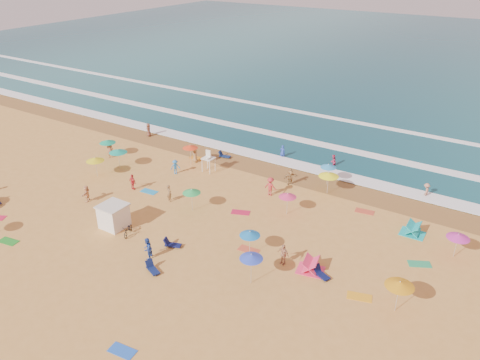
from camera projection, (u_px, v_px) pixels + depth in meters
The scene contains 13 objects.
ground at pixel (182, 213), 42.66m from camera, with size 220.00×220.00×0.00m, color gold.
ocean at pixel (415, 54), 106.08m from camera, with size 220.00×140.00×0.18m, color #0C4756.
wet_sand at pixel (253, 165), 52.10m from camera, with size 220.00×220.00×0.00m, color olive.
surf_foam at pixel (289, 139), 58.72m from camera, with size 200.00×18.70×0.05m.
cabana at pixel (114, 216), 40.18m from camera, with size 2.00×2.00×2.00m, color white.
cabana_roof at pixel (112, 206), 39.71m from camera, with size 2.20×2.20×0.12m, color silver.
bicycle at pixel (128, 230), 39.28m from camera, with size 0.61×1.75×0.92m, color black.
lifeguard_stand at pixel (209, 162), 50.13m from camera, with size 1.20×1.20×2.10m, color white, non-canonical shape.
beach_umbrellas at pixel (202, 192), 41.99m from camera, with size 47.82×26.62×0.79m.
loungers at pixel (215, 236), 38.92m from camera, with size 49.85×24.61×0.34m.
towels at pixel (207, 231), 40.00m from camera, with size 35.70×26.35×0.03m.
popup_tents at pixel (365, 245), 37.08m from camera, with size 7.33×11.03×1.20m.
beachgoers at pixel (191, 180), 46.90m from camera, with size 46.33×26.17×2.15m.
Camera 1 is at (24.20, -28.25, 21.76)m, focal length 35.00 mm.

